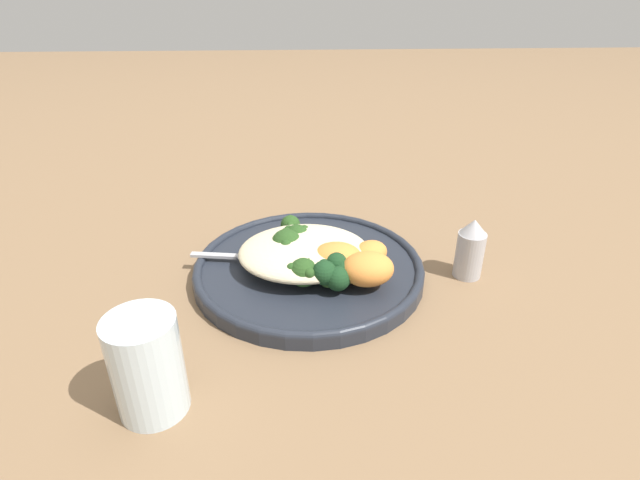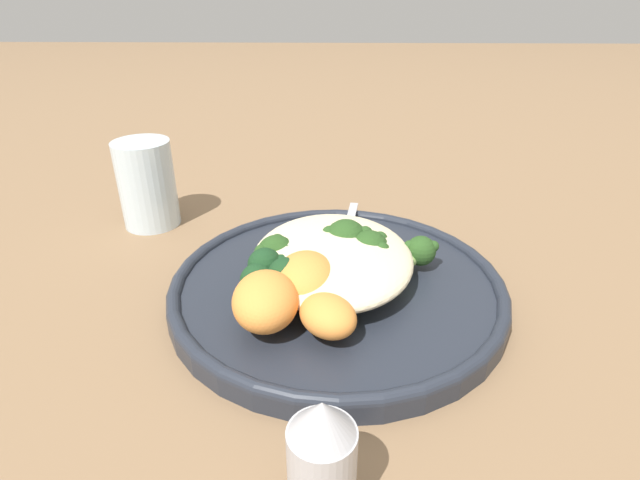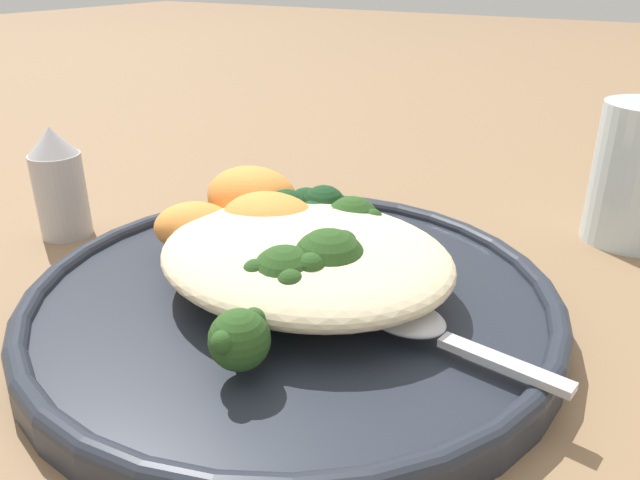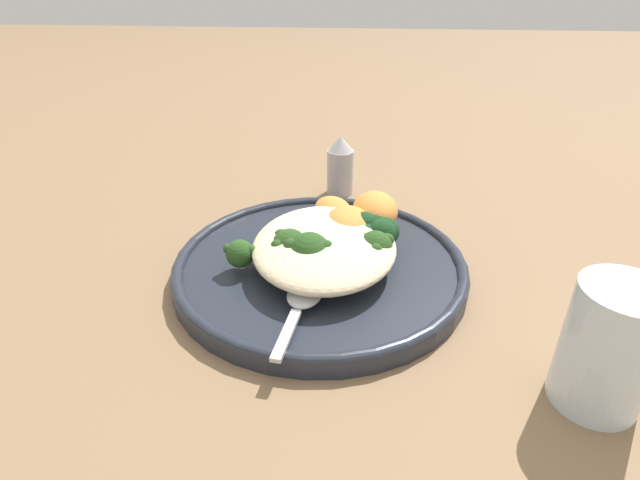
{
  "view_description": "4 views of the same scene",
  "coord_description": "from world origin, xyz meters",
  "px_view_note": "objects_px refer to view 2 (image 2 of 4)",
  "views": [
    {
      "loc": [
        -0.03,
        -0.56,
        0.36
      ],
      "look_at": [
        -0.0,
        -0.01,
        0.06
      ],
      "focal_mm": 28.0,
      "sensor_mm": 36.0,
      "label": 1
    },
    {
      "loc": [
        0.36,
        -0.01,
        0.26
      ],
      "look_at": [
        -0.02,
        -0.02,
        0.06
      ],
      "focal_mm": 28.0,
      "sensor_mm": 36.0,
      "label": 2
    },
    {
      "loc": [
        -0.19,
        0.25,
        0.19
      ],
      "look_at": [
        -0.03,
        -0.02,
        0.05
      ],
      "focal_mm": 35.0,
      "sensor_mm": 36.0,
      "label": 3
    },
    {
      "loc": [
        -0.45,
        -0.04,
        0.29
      ],
      "look_at": [
        -0.03,
        -0.01,
        0.05
      ],
      "focal_mm": 28.0,
      "sensor_mm": 36.0,
      "label": 4
    }
  ],
  "objects_px": {
    "quinoa_mound": "(332,257)",
    "broccoli_stalk_0": "(399,264)",
    "sweet_potato_chunk_1": "(328,316)",
    "sweet_potato_chunk_0": "(335,280)",
    "broccoli_stalk_5": "(287,262)",
    "spoon": "(347,232)",
    "broccoli_stalk_3": "(316,262)",
    "salt_shaker": "(322,462)",
    "sweet_potato_chunk_3": "(265,301)",
    "broccoli_stalk_1": "(366,256)",
    "broccoli_stalk_6": "(290,282)",
    "kale_tuft": "(272,276)",
    "broccoli_stalk_2": "(347,247)",
    "water_glass": "(147,184)",
    "sweet_potato_chunk_2": "(306,278)",
    "broccoli_stalk_4": "(309,268)",
    "plate": "(337,286)"
  },
  "relations": [
    {
      "from": "quinoa_mound",
      "to": "broccoli_stalk_0",
      "type": "relative_size",
      "value": 1.66
    },
    {
      "from": "sweet_potato_chunk_1",
      "to": "sweet_potato_chunk_0",
      "type": "bearing_deg",
      "value": 173.28
    },
    {
      "from": "broccoli_stalk_5",
      "to": "spoon",
      "type": "bearing_deg",
      "value": -83.92
    },
    {
      "from": "broccoli_stalk_3",
      "to": "salt_shaker",
      "type": "xyz_separation_m",
      "value": [
        0.21,
        0.01,
        0.01
      ]
    },
    {
      "from": "broccoli_stalk_3",
      "to": "sweet_potato_chunk_1",
      "type": "distance_m",
      "value": 0.08
    },
    {
      "from": "sweet_potato_chunk_3",
      "to": "broccoli_stalk_1",
      "type": "bearing_deg",
      "value": 133.41
    },
    {
      "from": "broccoli_stalk_6",
      "to": "sweet_potato_chunk_3",
      "type": "bearing_deg",
      "value": 86.72
    },
    {
      "from": "kale_tuft",
      "to": "broccoli_stalk_5",
      "type": "bearing_deg",
      "value": 159.14
    },
    {
      "from": "quinoa_mound",
      "to": "broccoli_stalk_5",
      "type": "xyz_separation_m",
      "value": [
        0.01,
        -0.04,
        -0.0
      ]
    },
    {
      "from": "broccoli_stalk_2",
      "to": "broccoli_stalk_1",
      "type": "bearing_deg",
      "value": -123.48
    },
    {
      "from": "broccoli_stalk_5",
      "to": "broccoli_stalk_3",
      "type": "bearing_deg",
      "value": -128.79
    },
    {
      "from": "broccoli_stalk_3",
      "to": "water_glass",
      "type": "height_order",
      "value": "water_glass"
    },
    {
      "from": "broccoli_stalk_1",
      "to": "sweet_potato_chunk_3",
      "type": "xyz_separation_m",
      "value": [
        0.08,
        -0.08,
        0.0
      ]
    },
    {
      "from": "sweet_potato_chunk_2",
      "to": "spoon",
      "type": "bearing_deg",
      "value": 162.09
    },
    {
      "from": "quinoa_mound",
      "to": "kale_tuft",
      "type": "height_order",
      "value": "kale_tuft"
    },
    {
      "from": "sweet_potato_chunk_2",
      "to": "broccoli_stalk_4",
      "type": "bearing_deg",
      "value": 177.86
    },
    {
      "from": "broccoli_stalk_3",
      "to": "sweet_potato_chunk_1",
      "type": "height_order",
      "value": "same"
    },
    {
      "from": "broccoli_stalk_6",
      "to": "broccoli_stalk_4",
      "type": "bearing_deg",
      "value": -106.88
    },
    {
      "from": "broccoli_stalk_5",
      "to": "sweet_potato_chunk_2",
      "type": "height_order",
      "value": "sweet_potato_chunk_2"
    },
    {
      "from": "quinoa_mound",
      "to": "broccoli_stalk_1",
      "type": "distance_m",
      "value": 0.03
    },
    {
      "from": "sweet_potato_chunk_1",
      "to": "salt_shaker",
      "type": "xyz_separation_m",
      "value": [
        0.13,
        -0.0,
        0.0
      ]
    },
    {
      "from": "plate",
      "to": "quinoa_mound",
      "type": "distance_m",
      "value": 0.03
    },
    {
      "from": "broccoli_stalk_5",
      "to": "sweet_potato_chunk_1",
      "type": "height_order",
      "value": "broccoli_stalk_5"
    },
    {
      "from": "broccoli_stalk_4",
      "to": "sweet_potato_chunk_3",
      "type": "xyz_separation_m",
      "value": [
        0.06,
        -0.03,
        0.01
      ]
    },
    {
      "from": "broccoli_stalk_1",
      "to": "sweet_potato_chunk_1",
      "type": "distance_m",
      "value": 0.09
    },
    {
      "from": "water_glass",
      "to": "salt_shaker",
      "type": "bearing_deg",
      "value": 30.13
    },
    {
      "from": "broccoli_stalk_1",
      "to": "sweet_potato_chunk_2",
      "type": "relative_size",
      "value": 1.56
    },
    {
      "from": "broccoli_stalk_1",
      "to": "broccoli_stalk_3",
      "type": "xyz_separation_m",
      "value": [
        0.0,
        -0.04,
        -0.0
      ]
    },
    {
      "from": "sweet_potato_chunk_1",
      "to": "kale_tuft",
      "type": "distance_m",
      "value": 0.07
    },
    {
      "from": "plate",
      "to": "spoon",
      "type": "xyz_separation_m",
      "value": [
        -0.08,
        0.01,
        0.01
      ]
    },
    {
      "from": "broccoli_stalk_3",
      "to": "sweet_potato_chunk_2",
      "type": "height_order",
      "value": "sweet_potato_chunk_2"
    },
    {
      "from": "plate",
      "to": "sweet_potato_chunk_1",
      "type": "relative_size",
      "value": 6.15
    },
    {
      "from": "broccoli_stalk_5",
      "to": "water_glass",
      "type": "xyz_separation_m",
      "value": [
        -0.15,
        -0.17,
        0.01
      ]
    },
    {
      "from": "broccoli_stalk_3",
      "to": "kale_tuft",
      "type": "xyz_separation_m",
      "value": [
        0.03,
        -0.04,
        0.0
      ]
    },
    {
      "from": "broccoli_stalk_2",
      "to": "broccoli_stalk_3",
      "type": "bearing_deg",
      "value": 125.31
    },
    {
      "from": "broccoli_stalk_4",
      "to": "kale_tuft",
      "type": "relative_size",
      "value": 1.45
    },
    {
      "from": "broccoli_stalk_6",
      "to": "sweet_potato_chunk_3",
      "type": "height_order",
      "value": "sweet_potato_chunk_3"
    },
    {
      "from": "broccoli_stalk_0",
      "to": "sweet_potato_chunk_3",
      "type": "distance_m",
      "value": 0.13
    },
    {
      "from": "broccoli_stalk_2",
      "to": "spoon",
      "type": "distance_m",
      "value": 0.06
    },
    {
      "from": "quinoa_mound",
      "to": "sweet_potato_chunk_3",
      "type": "xyz_separation_m",
      "value": [
        0.07,
        -0.05,
        0.0
      ]
    },
    {
      "from": "plate",
      "to": "sweet_potato_chunk_3",
      "type": "height_order",
      "value": "sweet_potato_chunk_3"
    },
    {
      "from": "quinoa_mound",
      "to": "broccoli_stalk_6",
      "type": "relative_size",
      "value": 1.8
    },
    {
      "from": "sweet_potato_chunk_2",
      "to": "water_glass",
      "type": "xyz_separation_m",
      "value": [
        -0.18,
        -0.19,
        0.01
      ]
    },
    {
      "from": "plate",
      "to": "broccoli_stalk_1",
      "type": "bearing_deg",
      "value": 105.71
    },
    {
      "from": "broccoli_stalk_5",
      "to": "sweet_potato_chunk_2",
      "type": "xyz_separation_m",
      "value": [
        0.03,
        0.02,
        0.0
      ]
    },
    {
      "from": "broccoli_stalk_4",
      "to": "spoon",
      "type": "height_order",
      "value": "broccoli_stalk_4"
    },
    {
      "from": "broccoli_stalk_5",
      "to": "sweet_potato_chunk_2",
      "type": "relative_size",
      "value": 1.58
    },
    {
      "from": "broccoli_stalk_4",
      "to": "sweet_potato_chunk_0",
      "type": "relative_size",
      "value": 1.17
    },
    {
      "from": "spoon",
      "to": "broccoli_stalk_5",
      "type": "bearing_deg",
      "value": 154.13
    },
    {
      "from": "kale_tuft",
      "to": "salt_shaker",
      "type": "height_order",
      "value": "salt_shaker"
    }
  ]
}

